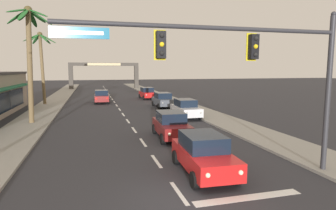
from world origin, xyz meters
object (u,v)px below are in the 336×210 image
at_px(sedan_oncoming_far, 102,96).
at_px(palm_left_third, 41,56).
at_px(palm_left_second, 29,44).
at_px(sedan_parked_nearest_kerb, 147,93).
at_px(town_gateway_arch, 104,72).
at_px(traffic_signal_mast, 255,60).
at_px(sedan_lead_at_stop_bar, 203,153).
at_px(sedan_parked_far_kerb, 186,108).
at_px(sedan_parked_mid_kerb, 163,100).
at_px(sedan_third_in_queue, 171,125).

bearing_deg(sedan_oncoming_far, palm_left_third, -177.03).
distance_m(sedan_oncoming_far, palm_left_second, 15.64).
height_order(sedan_parked_nearest_kerb, town_gateway_arch, town_gateway_arch).
bearing_deg(traffic_signal_mast, palm_left_second, 125.30).
relative_size(sedan_lead_at_stop_bar, sedan_parked_far_kerb, 1.01).
relative_size(traffic_signal_mast, sedan_parked_mid_kerb, 2.44).
relative_size(sedan_third_in_queue, palm_left_third, 0.51).
bearing_deg(town_gateway_arch, palm_left_third, -107.61).
distance_m(sedan_parked_nearest_kerb, palm_left_third, 15.25).
bearing_deg(sedan_parked_far_kerb, traffic_signal_mast, -98.52).
bearing_deg(sedan_parked_far_kerb, sedan_parked_mid_kerb, 91.82).
bearing_deg(palm_left_third, sedan_parked_nearest_kerb, 16.07).
distance_m(palm_left_third, town_gateway_arch, 28.73).
bearing_deg(palm_left_third, sedan_parked_mid_kerb, -22.88).
bearing_deg(sedan_parked_nearest_kerb, sedan_parked_mid_kerb, -90.13).
bearing_deg(sedan_parked_mid_kerb, town_gateway_arch, 98.75).
height_order(sedan_third_in_queue, sedan_parked_mid_kerb, same).
distance_m(traffic_signal_mast, sedan_third_in_queue, 8.69).
xyz_separation_m(sedan_parked_nearest_kerb, town_gateway_arch, (-5.12, 23.34, 2.99)).
bearing_deg(sedan_parked_far_kerb, palm_left_third, 136.35).
bearing_deg(sedan_parked_mid_kerb, palm_left_second, -149.98).
bearing_deg(traffic_signal_mast, sedan_parked_nearest_kerb, 86.45).
relative_size(sedan_third_in_queue, sedan_parked_mid_kerb, 1.01).
height_order(sedan_parked_mid_kerb, town_gateway_arch, town_gateway_arch).
xyz_separation_m(sedan_third_in_queue, town_gateway_arch, (-1.98, 47.71, 2.99)).
xyz_separation_m(sedan_oncoming_far, town_gateway_arch, (1.67, 26.95, 2.99)).
distance_m(sedan_third_in_queue, palm_left_third, 23.59).
bearing_deg(palm_left_third, sedan_third_in_queue, -62.44).
height_order(sedan_parked_mid_kerb, sedan_parked_far_kerb, same).
distance_m(sedan_parked_mid_kerb, sedan_parked_far_kerb, 7.55).
height_order(sedan_parked_nearest_kerb, palm_left_third, palm_left_third).
xyz_separation_m(sedan_oncoming_far, sedan_parked_mid_kerb, (6.76, -6.17, 0.00)).
bearing_deg(sedan_parked_nearest_kerb, sedan_parked_far_kerb, -89.28).
distance_m(traffic_signal_mast, sedan_parked_nearest_kerb, 32.35).
bearing_deg(sedan_oncoming_far, sedan_parked_nearest_kerb, 28.00).
bearing_deg(palm_left_second, traffic_signal_mast, -54.70).
distance_m(palm_left_second, town_gateway_arch, 41.15).
xyz_separation_m(traffic_signal_mast, palm_left_third, (-11.79, 28.08, 1.29)).
xyz_separation_m(sedan_third_in_queue, sedan_parked_far_kerb, (3.36, 7.05, 0.00)).
relative_size(sedan_lead_at_stop_bar, palm_left_second, 0.49).
height_order(sedan_third_in_queue, sedan_oncoming_far, same).
relative_size(sedan_third_in_queue, sedan_parked_far_kerb, 1.01).
bearing_deg(sedan_parked_nearest_kerb, palm_left_third, -163.93).
relative_size(sedan_lead_at_stop_bar, town_gateway_arch, 0.30).
bearing_deg(town_gateway_arch, sedan_parked_mid_kerb, -81.25).
xyz_separation_m(sedan_oncoming_far, sedan_parked_nearest_kerb, (6.78, 3.61, 0.00)).
bearing_deg(palm_left_second, sedan_lead_at_stop_bar, -56.48).
bearing_deg(sedan_parked_far_kerb, sedan_parked_nearest_kerb, 90.72).
bearing_deg(sedan_parked_far_kerb, sedan_third_in_queue, -115.46).
distance_m(sedan_oncoming_far, sedan_parked_nearest_kerb, 7.68).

